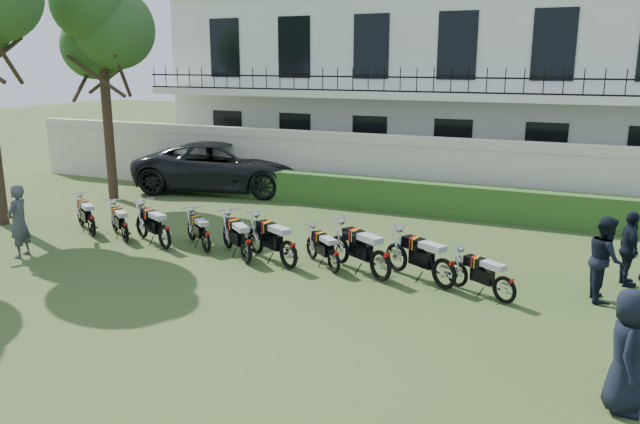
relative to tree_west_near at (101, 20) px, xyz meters
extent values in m
plane|color=#2E4A1D|center=(8.96, -5.00, -5.89)|extent=(100.00, 100.00, 0.00)
cube|color=beige|center=(8.96, 3.00, -4.89)|extent=(30.00, 0.30, 2.00)
cube|color=beige|center=(8.96, 3.00, -3.74)|extent=(30.00, 0.35, 0.30)
cube|color=#284C1B|center=(9.96, 2.20, -5.39)|extent=(18.00, 0.60, 1.00)
cube|color=white|center=(8.96, 9.00, -2.39)|extent=(20.00, 8.00, 7.00)
cube|color=white|center=(8.96, 4.30, -2.39)|extent=(20.00, 1.40, 0.25)
cube|color=black|center=(8.96, 3.65, -1.79)|extent=(20.00, 0.05, 0.05)
cube|color=black|center=(8.96, 3.65, -2.24)|extent=(20.00, 0.05, 0.05)
cube|color=black|center=(1.46, 5.02, -4.29)|extent=(1.30, 0.12, 2.20)
cube|color=black|center=(1.46, 5.02, -0.79)|extent=(1.30, 0.12, 2.20)
cube|color=black|center=(4.46, 5.02, -4.29)|extent=(1.30, 0.12, 2.20)
cube|color=black|center=(4.46, 5.02, -0.79)|extent=(1.30, 0.12, 2.20)
cube|color=black|center=(7.46, 5.02, -4.29)|extent=(1.30, 0.12, 2.20)
cube|color=black|center=(7.46, 5.02, -0.79)|extent=(1.30, 0.12, 2.20)
cube|color=black|center=(10.46, 5.02, -4.29)|extent=(1.30, 0.12, 2.20)
cube|color=black|center=(10.46, 5.02, -0.79)|extent=(1.30, 0.12, 2.20)
cube|color=black|center=(13.46, 5.02, -4.29)|extent=(1.30, 0.12, 2.20)
cube|color=black|center=(13.46, 5.02, -0.79)|extent=(1.30, 0.12, 2.20)
cylinder|color=#473323|center=(-0.04, 0.00, -3.26)|extent=(0.32, 0.32, 5.25)
sphere|color=#295120|center=(0.36, 0.20, -0.26)|extent=(2.60, 2.60, 2.60)
sphere|color=#295120|center=(-0.64, 0.30, -0.79)|extent=(2.20, 2.20, 2.20)
sphere|color=#295120|center=(0.06, -0.50, 0.49)|extent=(2.40, 2.40, 2.40)
torus|color=black|center=(3.39, -4.34, -5.60)|extent=(0.55, 0.40, 0.59)
torus|color=black|center=(2.33, -3.66, -5.60)|extent=(0.55, 0.40, 0.59)
cube|color=black|center=(2.90, -4.03, -5.45)|extent=(0.55, 0.44, 0.29)
cube|color=black|center=(2.71, -3.90, -5.19)|extent=(0.51, 0.45, 0.21)
cube|color=red|center=(2.71, -3.90, -5.18)|extent=(0.13, 0.27, 0.22)
cube|color=yellow|center=(2.76, -3.94, -5.18)|extent=(0.11, 0.27, 0.22)
cube|color=#A9A9A9|center=(3.12, -4.17, -5.15)|extent=(0.58, 0.49, 0.12)
cylinder|color=silver|center=(2.45, -3.73, -4.89)|extent=(0.34, 0.51, 0.03)
torus|color=black|center=(4.54, -4.43, -5.62)|extent=(0.50, 0.39, 0.55)
torus|color=black|center=(3.58, -3.74, -5.62)|extent=(0.50, 0.39, 0.55)
cube|color=black|center=(4.10, -4.11, -5.48)|extent=(0.50, 0.42, 0.27)
cube|color=black|center=(3.93, -3.99, -5.23)|extent=(0.47, 0.43, 0.20)
cube|color=red|center=(3.93, -3.99, -5.23)|extent=(0.14, 0.26, 0.21)
cube|color=yellow|center=(3.97, -4.02, -5.23)|extent=(0.11, 0.25, 0.21)
cube|color=#A9A9A9|center=(4.30, -4.25, -5.20)|extent=(0.53, 0.47, 0.11)
cylinder|color=silver|center=(3.69, -3.82, -4.96)|extent=(0.34, 0.46, 0.03)
torus|color=black|center=(6.00, -4.47, -5.58)|extent=(0.60, 0.36, 0.63)
torus|color=black|center=(4.80, -3.87, -5.58)|extent=(0.60, 0.36, 0.63)
cube|color=black|center=(5.45, -4.20, -5.43)|extent=(0.59, 0.42, 0.31)
cube|color=black|center=(5.23, -4.09, -5.15)|extent=(0.53, 0.45, 0.23)
cube|color=red|center=(5.23, -4.09, -5.14)|extent=(0.11, 0.29, 0.24)
cube|color=yellow|center=(5.29, -4.12, -5.14)|extent=(0.08, 0.28, 0.24)
cube|color=#A9A9A9|center=(5.70, -4.32, -5.11)|extent=(0.62, 0.47, 0.12)
cylinder|color=silver|center=(4.94, -3.94, -4.84)|extent=(0.30, 0.57, 0.03)
torus|color=black|center=(6.96, -4.32, -5.62)|extent=(0.49, 0.40, 0.55)
torus|color=black|center=(6.02, -3.60, -5.62)|extent=(0.49, 0.40, 0.55)
cube|color=black|center=(6.53, -3.99, -5.48)|extent=(0.50, 0.43, 0.27)
cube|color=black|center=(6.36, -3.86, -5.23)|extent=(0.47, 0.44, 0.20)
cube|color=red|center=(6.36, -3.86, -5.23)|extent=(0.14, 0.26, 0.21)
cube|color=yellow|center=(6.40, -3.90, -5.23)|extent=(0.12, 0.25, 0.21)
cube|color=#A9A9A9|center=(6.72, -4.14, -5.20)|extent=(0.53, 0.48, 0.11)
cylinder|color=silver|center=(6.13, -3.69, -4.96)|extent=(0.35, 0.45, 0.03)
torus|color=black|center=(8.33, -4.70, -5.58)|extent=(0.54, 0.46, 0.62)
torus|color=black|center=(7.31, -3.87, -5.58)|extent=(0.54, 0.46, 0.62)
cube|color=black|center=(7.86, -4.32, -5.43)|extent=(0.55, 0.49, 0.30)
cube|color=black|center=(7.68, -4.17, -5.16)|extent=(0.52, 0.49, 0.22)
cube|color=red|center=(7.68, -4.17, -5.15)|extent=(0.17, 0.29, 0.23)
cube|color=yellow|center=(7.72, -4.21, -5.15)|extent=(0.14, 0.28, 0.23)
cube|color=#A9A9A9|center=(8.07, -4.49, -5.12)|extent=(0.59, 0.54, 0.12)
cylinder|color=silver|center=(7.43, -3.96, -4.85)|extent=(0.41, 0.49, 0.03)
torus|color=black|center=(9.52, -4.57, -5.56)|extent=(0.63, 0.40, 0.66)
torus|color=black|center=(8.28, -3.90, -5.56)|extent=(0.63, 0.40, 0.66)
cube|color=black|center=(8.95, -4.26, -5.40)|extent=(0.62, 0.46, 0.33)
cube|color=black|center=(8.73, -4.14, -5.11)|extent=(0.56, 0.48, 0.24)
cube|color=red|center=(8.73, -4.14, -5.10)|extent=(0.13, 0.30, 0.25)
cube|color=yellow|center=(8.78, -4.18, -5.10)|extent=(0.10, 0.30, 0.25)
cube|color=#A9A9A9|center=(9.20, -4.40, -5.06)|extent=(0.65, 0.51, 0.13)
cylinder|color=silver|center=(8.42, -3.98, -4.78)|extent=(0.34, 0.59, 0.03)
torus|color=black|center=(10.38, -4.44, -5.62)|extent=(0.46, 0.41, 0.54)
torus|color=black|center=(9.50, -3.69, -5.62)|extent=(0.46, 0.41, 0.54)
cube|color=black|center=(9.97, -4.09, -5.49)|extent=(0.47, 0.44, 0.27)
cube|color=black|center=(9.81, -3.96, -5.25)|extent=(0.45, 0.43, 0.19)
cube|color=red|center=(9.81, -3.96, -5.24)|extent=(0.15, 0.25, 0.20)
cube|color=yellow|center=(9.85, -4.00, -5.24)|extent=(0.12, 0.24, 0.20)
cube|color=#A9A9A9|center=(10.15, -4.25, -5.22)|extent=(0.51, 0.48, 0.11)
cylinder|color=silver|center=(9.60, -3.78, -4.99)|extent=(0.36, 0.42, 0.03)
torus|color=black|center=(11.67, -4.52, -5.56)|extent=(0.63, 0.43, 0.68)
torus|color=black|center=(10.43, -3.78, -5.56)|extent=(0.63, 0.43, 0.68)
cube|color=black|center=(11.10, -4.18, -5.39)|extent=(0.63, 0.48, 0.33)
cube|color=black|center=(10.88, -4.05, -5.09)|extent=(0.58, 0.50, 0.24)
cube|color=red|center=(10.88, -4.05, -5.08)|extent=(0.14, 0.31, 0.26)
cube|color=yellow|center=(10.93, -4.08, -5.08)|extent=(0.11, 0.31, 0.26)
cube|color=#A9A9A9|center=(11.36, -4.33, -5.04)|extent=(0.66, 0.54, 0.13)
cylinder|color=silver|center=(10.57, -3.86, -4.76)|extent=(0.37, 0.59, 0.03)
torus|color=black|center=(13.01, -4.39, -5.57)|extent=(0.62, 0.40, 0.65)
torus|color=black|center=(11.78, -3.73, -5.57)|extent=(0.62, 0.40, 0.65)
cube|color=black|center=(12.44, -4.09, -5.41)|extent=(0.61, 0.45, 0.32)
cube|color=black|center=(12.23, -3.97, -5.12)|extent=(0.56, 0.47, 0.24)
cube|color=red|center=(12.23, -3.97, -5.11)|extent=(0.13, 0.30, 0.25)
cube|color=yellow|center=(12.28, -4.00, -5.11)|extent=(0.09, 0.29, 0.25)
cube|color=#A9A9A9|center=(12.70, -4.22, -5.08)|extent=(0.64, 0.51, 0.13)
cylinder|color=silver|center=(11.93, -3.81, -4.80)|extent=(0.33, 0.58, 0.03)
torus|color=black|center=(14.16, -4.64, -5.62)|extent=(0.52, 0.33, 0.55)
torus|color=black|center=(13.13, -4.08, -5.62)|extent=(0.52, 0.33, 0.55)
cube|color=black|center=(13.69, -4.38, -5.48)|extent=(0.51, 0.38, 0.27)
cube|color=black|center=(13.51, -4.28, -5.24)|extent=(0.47, 0.40, 0.20)
cube|color=red|center=(13.51, -4.28, -5.23)|extent=(0.11, 0.25, 0.21)
cube|color=yellow|center=(13.55, -4.31, -5.23)|extent=(0.08, 0.25, 0.21)
cube|color=#A9A9A9|center=(13.90, -4.50, -5.20)|extent=(0.54, 0.43, 0.11)
cylinder|color=silver|center=(13.25, -4.15, -4.97)|extent=(0.28, 0.49, 0.03)
imported|color=black|center=(2.73, 2.77, -5.00)|extent=(6.89, 4.38, 1.77)
imported|color=#505155|center=(2.58, -6.03, -5.01)|extent=(0.57, 0.72, 1.75)
imported|color=black|center=(15.68, -7.57, -5.03)|extent=(0.62, 0.89, 1.72)
imported|color=black|center=(15.37, -3.31, -5.04)|extent=(0.78, 0.93, 1.69)
imported|color=black|center=(15.83, -2.21, -5.09)|extent=(0.61, 1.00, 1.59)
camera|label=1|loc=(15.08, -16.17, -1.30)|focal=35.00mm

